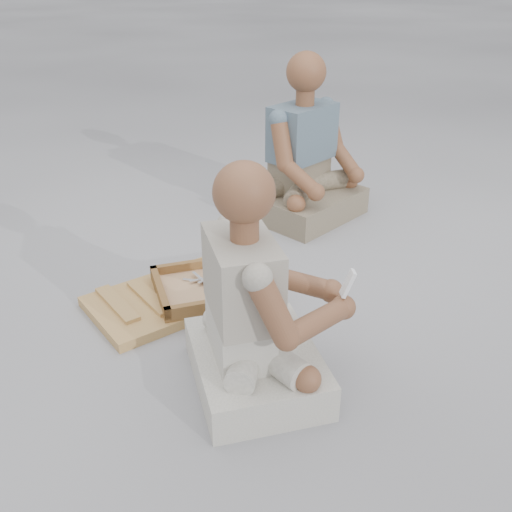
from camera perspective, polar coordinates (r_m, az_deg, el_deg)
name	(u,v)px	position (r m, az deg, el deg)	size (l,w,h in m)	color
ground	(284,345)	(2.31, 2.80, -8.83)	(60.00, 60.00, 0.00)	#A3A4A9
carved_panel	(167,299)	(2.58, -8.90, -4.30)	(0.65, 0.44, 0.04)	#A96F41
tool_tray	(212,286)	(2.57, -4.44, -3.02)	(0.52, 0.43, 0.06)	brown
chisel_0	(211,287)	(2.52, -4.55, -3.12)	(0.06, 0.22, 0.02)	silver
chisel_1	(229,284)	(2.56, -2.67, -2.79)	(0.09, 0.21, 0.02)	silver
chisel_2	(244,269)	(2.66, -1.20, -1.29)	(0.22, 0.07, 0.02)	silver
chisel_3	(229,283)	(2.55, -2.72, -2.76)	(0.19, 0.14, 0.02)	silver
chisel_4	(224,275)	(2.62, -3.19, -1.94)	(0.22, 0.03, 0.02)	silver
chisel_5	(224,270)	(2.66, -3.21, -1.40)	(0.21, 0.11, 0.02)	silver
chisel_6	(209,270)	(2.67, -4.73, -1.39)	(0.08, 0.22, 0.02)	silver
chisel_7	(217,283)	(2.58, -3.93, -2.75)	(0.19, 0.14, 0.02)	silver
wood_chip_0	(250,272)	(2.80, -0.61, -1.57)	(0.02, 0.01, 0.00)	tan
wood_chip_1	(181,278)	(2.77, -7.55, -2.17)	(0.02, 0.01, 0.00)	tan
wood_chip_2	(174,323)	(2.45, -8.25, -6.68)	(0.02, 0.01, 0.00)	tan
wood_chip_3	(178,325)	(2.43, -7.85, -6.89)	(0.02, 0.01, 0.00)	tan
wood_chip_4	(191,271)	(2.83, -6.48, -1.46)	(0.02, 0.01, 0.00)	tan
wood_chip_5	(181,274)	(2.81, -7.52, -1.75)	(0.02, 0.01, 0.00)	tan
wood_chip_6	(180,282)	(2.74, -7.57, -2.58)	(0.02, 0.01, 0.00)	tan
wood_chip_7	(217,257)	(2.95, -3.95, -0.05)	(0.02, 0.01, 0.00)	tan
wood_chip_8	(226,278)	(2.75, -3.03, -2.22)	(0.02, 0.01, 0.00)	tan
wood_chip_9	(231,304)	(2.55, -2.55, -4.84)	(0.02, 0.01, 0.00)	tan
wood_chip_10	(132,281)	(2.79, -12.28, -2.44)	(0.02, 0.01, 0.00)	tan
craftsman	(255,316)	(1.96, -0.13, -6.05)	(0.59, 0.59, 0.84)	beige
companion	(306,165)	(3.33, 5.04, 9.03)	(0.74, 0.68, 0.94)	gray
mobile_phone	(348,283)	(1.95, 9.18, -2.71)	(0.06, 0.05, 0.10)	white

